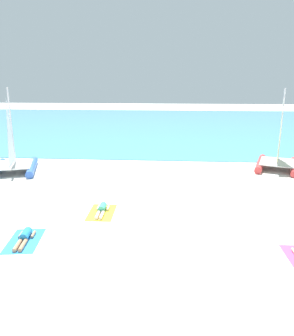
# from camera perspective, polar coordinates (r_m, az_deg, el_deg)

# --- Properties ---
(ground_plane) EXTENTS (120.00, 120.00, 0.00)m
(ground_plane) POSITION_cam_1_polar(r_m,az_deg,el_deg) (21.70, 0.97, 0.16)
(ground_plane) COLOR white
(ocean_water) EXTENTS (120.00, 40.00, 0.05)m
(ocean_water) POSITION_cam_1_polar(r_m,az_deg,el_deg) (43.06, 2.77, 7.63)
(ocean_water) COLOR #4C9EB7
(ocean_water) RESTS_ON ground
(sailboat_red) EXTENTS (3.61, 4.50, 5.11)m
(sailboat_red) POSITION_cam_1_polar(r_m,az_deg,el_deg) (22.68, 21.78, 1.71)
(sailboat_red) COLOR #CC3838
(sailboat_red) RESTS_ON ground
(sailboat_blue) EXTENTS (3.64, 4.54, 5.15)m
(sailboat_blue) POSITION_cam_1_polar(r_m,az_deg,el_deg) (22.01, -22.16, 1.31)
(sailboat_blue) COLOR blue
(sailboat_blue) RESTS_ON ground
(towel_left) EXTENTS (1.36, 2.04, 0.01)m
(towel_left) POSITION_cam_1_polar(r_m,az_deg,el_deg) (12.81, -20.53, -11.75)
(towel_left) COLOR #338CD8
(towel_left) RESTS_ON ground
(sunbather_left) EXTENTS (0.63, 1.57, 0.30)m
(sunbather_left) POSITION_cam_1_polar(r_m,az_deg,el_deg) (12.81, -20.50, -11.12)
(sunbather_left) COLOR #268CCC
(sunbather_left) RESTS_ON towel_left
(towel_middle) EXTENTS (1.16, 1.93, 0.01)m
(towel_middle) POSITION_cam_1_polar(r_m,az_deg,el_deg) (14.52, -7.89, -7.66)
(towel_middle) COLOR yellow
(towel_middle) RESTS_ON ground
(sunbather_middle) EXTENTS (0.55, 1.56, 0.30)m
(sunbather_middle) POSITION_cam_1_polar(r_m,az_deg,el_deg) (14.53, -7.86, -7.10)
(sunbather_middle) COLOR #3FB28C
(sunbather_middle) RESTS_ON towel_middle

